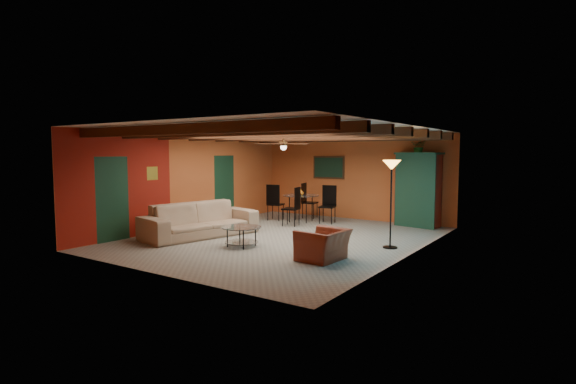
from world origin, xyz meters
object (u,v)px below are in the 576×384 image
Objects in this scene: coffee_table at (242,236)px; floor_lamp at (391,204)px; sofa at (200,220)px; potted_plant at (419,146)px; armchair at (323,245)px; vase at (301,182)px; dining_table at (301,203)px; armoire at (418,191)px.

floor_lamp reaches higher than coffee_table.
sofa is 6.52m from potted_plant.
sofa is at bearing -131.15° from potted_plant.
armchair is 2.00× the size of potted_plant.
vase is at bearing -160.48° from potted_plant.
armchair is 2.09m from floor_lamp.
floor_lamp is at bearing 31.00° from coffee_table.
vase is (0.82, 3.53, 0.82)m from sofa.
floor_lamp is at bearing 162.87° from armchair.
dining_table is (-0.85, 3.89, 0.34)m from coffee_table.
floor_lamp is (3.74, -2.15, 0.42)m from dining_table.
vase is at bearing 0.00° from dining_table.
dining_table is 3.90m from potted_plant.
vase reaches higher than coffee_table.
dining_table is at bearing -160.48° from potted_plant.
sofa is at bearing -121.48° from armoire.
potted_plant reaches higher than vase.
sofa is 3.89m from armchair.
armoire is 4.38× the size of potted_plant.
armoire is 11.30× the size of vase.
dining_table reaches higher than armchair.
armoire is 3.35m from floor_lamp.
armchair is 0.48× the size of floor_lamp.
armoire reaches higher than vase.
dining_table reaches higher than coffee_table.
coffee_table is at bearing -89.35° from sofa.
potted_plant reaches higher than coffee_table.
armoire reaches higher than sofa.
sofa is at bearing -103.04° from vase.
armoire is 1.28m from potted_plant.
floor_lamp is 4.17× the size of potted_plant.
coffee_table is 0.41× the size of dining_table.
sofa is 3.24× the size of coffee_table.
armchair is at bearing -92.67° from potted_plant.
dining_table reaches higher than sofa.
sofa is at bearing -103.04° from dining_table.
floor_lamp reaches higher than vase.
dining_table is 0.67m from vase.
floor_lamp is at bearing -72.61° from armoire.
armchair is 1.05× the size of coffee_table.
vase is at bearing 150.04° from floor_lamp.
dining_table is 1.06× the size of armoire.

